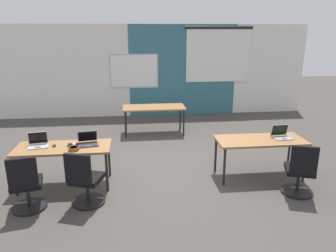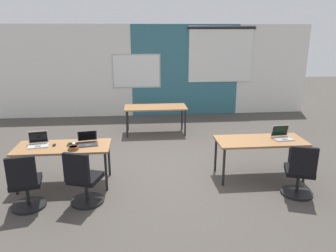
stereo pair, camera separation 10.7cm
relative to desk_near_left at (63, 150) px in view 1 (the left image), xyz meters
The scene contains 15 objects.
ground_plane 1.96m from the desk_near_left, 18.92° to the left, with size 24.00×24.00×0.00m.
back_wall_assembly 5.17m from the desk_near_left, 69.46° to the left, with size 10.00×0.27×2.80m.
desk_near_left is the anchor object (origin of this frame).
desk_near_right 3.50m from the desk_near_left, ahead, with size 1.60×0.70×0.72m.
desk_far_center 3.30m from the desk_near_left, 57.99° to the left, with size 1.60×0.70×0.72m.
laptop_near_left_inner 0.43m from the desk_near_left, ahead, with size 0.38×0.37×0.22m.
mousepad_near_left_inner 0.20m from the desk_near_left, 20.18° to the left, with size 0.22×0.19×0.00m.
mouse_near_left_inner 0.20m from the desk_near_left, 20.18° to the left, with size 0.08×0.11×0.03m.
chair_near_left_inner 0.90m from the desk_near_left, 59.01° to the right, with size 0.56×0.61×0.92m.
laptop_near_left_end 0.44m from the desk_near_left, behind, with size 0.37×0.32×0.24m.
mouse_near_left_end 0.17m from the desk_near_left, 169.96° to the left, with size 0.06×0.10×0.03m.
chair_near_left_end 0.94m from the desk_near_left, 117.12° to the right, with size 0.52×0.57×0.92m.
laptop_near_right_end 3.92m from the desk_near_left, ahead, with size 0.35×0.30×0.23m.
chair_near_right_end 3.97m from the desk_near_left, 11.52° to the right, with size 0.56×0.61×0.92m.
snack_bowl 0.31m from the desk_near_left, 42.91° to the right, with size 0.18×0.18×0.06m.
Camera 1 is at (-0.54, -5.92, 2.63)m, focal length 34.43 mm.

